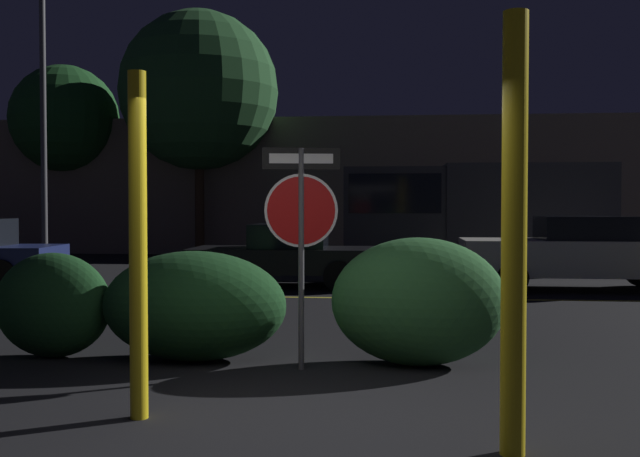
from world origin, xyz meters
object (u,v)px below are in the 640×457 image
(tree_0, at_px, (65,119))
(tree_1, at_px, (199,91))
(hedge_bush_1, at_px, (53,305))
(yellow_pole_right, at_px, (514,235))
(passing_car_3, at_px, (581,253))
(hedge_bush_3, at_px, (418,301))
(delivery_truck, at_px, (466,209))
(street_lamp, at_px, (43,69))
(yellow_pole_left, at_px, (138,246))
(passing_car_2, at_px, (285,255))
(stop_sign, at_px, (301,213))
(hedge_bush_2, at_px, (194,306))

(tree_0, height_order, tree_1, tree_1)
(hedge_bush_1, bearing_deg, tree_1, 99.20)
(yellow_pole_right, bearing_deg, passing_car_3, 72.68)
(yellow_pole_right, height_order, hedge_bush_3, yellow_pole_right)
(yellow_pole_right, bearing_deg, tree_0, 121.71)
(yellow_pole_right, xyz_separation_m, delivery_truck, (1.33, 14.44, 0.13))
(delivery_truck, relative_size, street_lamp, 0.85)
(yellow_pole_left, relative_size, street_lamp, 0.34)
(passing_car_3, height_order, tree_0, tree_0)
(yellow_pole_right, bearing_deg, passing_car_2, 106.37)
(passing_car_3, xyz_separation_m, delivery_truck, (-1.74, 4.60, 0.86))
(tree_1, bearing_deg, hedge_bush_3, -67.94)
(hedge_bush_1, xyz_separation_m, delivery_truck, (5.82, 11.75, 1.03))
(stop_sign, bearing_deg, hedge_bush_3, 5.03)
(delivery_truck, relative_size, tree_1, 0.82)
(stop_sign, height_order, delivery_truck, delivery_truck)
(street_lamp, height_order, tree_1, tree_1)
(yellow_pole_left, height_order, tree_0, tree_0)
(stop_sign, xyz_separation_m, delivery_truck, (3.02, 12.09, 0.01))
(passing_car_2, bearing_deg, delivery_truck, -44.24)
(passing_car_2, bearing_deg, hedge_bush_1, 167.33)
(yellow_pole_right, distance_m, tree_0, 23.61)
(tree_1, bearing_deg, tree_0, 170.74)
(passing_car_3, relative_size, tree_1, 0.57)
(hedge_bush_3, height_order, delivery_truck, delivery_truck)
(stop_sign, relative_size, passing_car_3, 0.47)
(yellow_pole_right, relative_size, hedge_bush_2, 1.47)
(tree_1, bearing_deg, hedge_bush_1, -80.80)
(delivery_truck, bearing_deg, hedge_bush_3, 170.96)
(hedge_bush_2, bearing_deg, street_lamp, 122.84)
(yellow_pole_right, relative_size, delivery_truck, 0.43)
(hedge_bush_1, bearing_deg, hedge_bush_3, -0.59)
(delivery_truck, xyz_separation_m, street_lamp, (-11.39, -0.67, 3.79))
(yellow_pole_right, distance_m, street_lamp, 17.50)
(yellow_pole_right, relative_size, hedge_bush_3, 1.62)
(hedge_bush_2, distance_m, delivery_truck, 12.54)
(hedge_bush_3, height_order, tree_1, tree_1)
(passing_car_3, bearing_deg, tree_0, 57.86)
(delivery_truck, height_order, tree_0, tree_0)
(stop_sign, relative_size, delivery_truck, 0.33)
(hedge_bush_1, relative_size, tree_0, 0.19)
(yellow_pole_left, relative_size, passing_car_2, 0.68)
(yellow_pole_right, xyz_separation_m, passing_car_2, (-2.93, 9.98, -0.82))
(hedge_bush_1, relative_size, street_lamp, 0.16)
(yellow_pole_left, distance_m, street_lamp, 15.61)
(yellow_pole_left, distance_m, passing_car_2, 9.43)
(yellow_pole_left, xyz_separation_m, passing_car_3, (5.84, 9.27, -0.61))
(yellow_pole_left, height_order, yellow_pole_right, yellow_pole_right)
(delivery_truck, distance_m, street_lamp, 12.02)
(yellow_pole_left, xyz_separation_m, passing_car_2, (-0.16, 9.40, -0.70))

